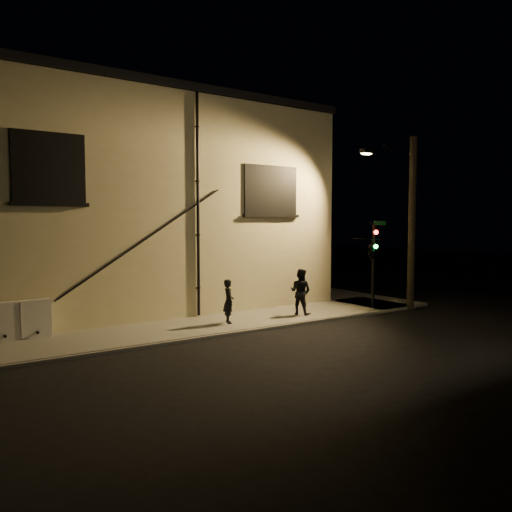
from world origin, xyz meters
TOP-DOWN VIEW (x-y plane):
  - ground at (0.00, 0.00)m, footprint 90.00×90.00m
  - sidewalk at (1.22, 4.39)m, footprint 21.00×16.00m
  - building at (-3.00, 8.99)m, footprint 16.20×12.23m
  - utility_cabinet at (-8.02, 2.70)m, footprint 1.78×0.30m
  - pedestrian_a at (-1.53, 1.18)m, footprint 0.52×0.65m
  - pedestrian_b at (1.63, 1.06)m, footprint 0.96×1.06m
  - traffic_signal at (4.84, 0.38)m, footprint 1.25×2.12m
  - streetlamp_pole at (6.54, -0.07)m, footprint 2.03×1.39m

SIDE VIEW (x-z plane):
  - ground at x=0.00m, z-range 0.00..0.00m
  - sidewalk at x=1.22m, z-range 0.00..0.12m
  - utility_cabinet at x=-8.02m, z-range 0.12..1.29m
  - pedestrian_a at x=-1.53m, z-range 0.12..1.67m
  - pedestrian_b at x=1.63m, z-range 0.12..1.88m
  - traffic_signal at x=4.84m, z-range 0.75..4.36m
  - streetlamp_pole at x=6.54m, z-range 0.22..7.43m
  - building at x=-3.00m, z-range 0.00..8.80m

